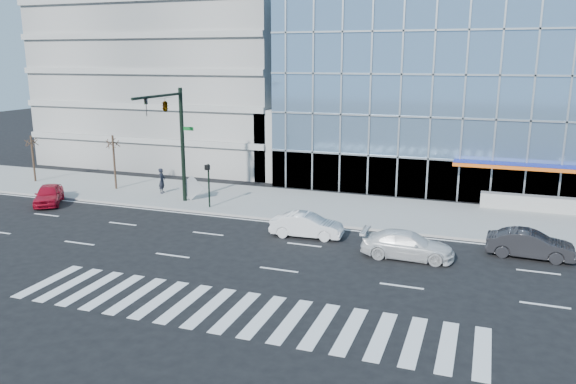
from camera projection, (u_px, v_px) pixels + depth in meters
name	position (u px, v px, depth m)	size (l,w,h in m)	color
ground	(304.00, 245.00, 31.24)	(160.00, 160.00, 0.00)	black
sidewalk	(341.00, 208.00, 38.54)	(120.00, 8.00, 0.15)	gray
theatre_building	(551.00, 89.00, 48.66)	(42.00, 26.00, 15.00)	#6A8DB1
parking_garage	(202.00, 59.00, 59.27)	(24.00, 24.00, 20.00)	gray
ramp_block	(303.00, 142.00, 48.98)	(6.00, 8.00, 6.00)	gray
traffic_signal	(170.00, 119.00, 37.60)	(1.14, 5.74, 8.00)	black
ped_signal_post	(208.00, 179.00, 38.06)	(0.30, 0.33, 3.00)	black
street_tree_near	(113.00, 143.00, 43.15)	(1.10, 1.10, 4.23)	#332319
street_tree_far	(31.00, 142.00, 45.86)	(1.10, 1.10, 3.87)	#332319
white_suv	(407.00, 245.00, 29.09)	(1.94, 4.77, 1.38)	silver
white_sedan	(307.00, 225.00, 32.51)	(1.47, 4.20, 1.38)	silver
dark_sedan	(530.00, 244.00, 29.12)	(1.51, 4.33, 1.43)	black
red_sedan	(49.00, 194.00, 39.78)	(1.65, 4.10, 1.40)	#AA0D22
pedestrian	(162.00, 181.00, 42.36)	(0.69, 0.45, 1.90)	black
tilted_panel	(191.00, 188.00, 40.21)	(1.30, 0.06, 1.30)	#A6A6A6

